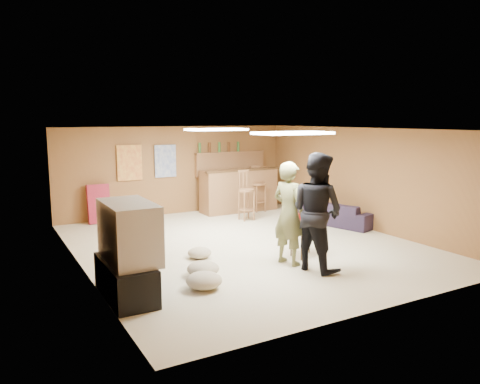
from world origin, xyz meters
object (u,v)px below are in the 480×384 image
person_olive (289,213)px  sofa (337,213)px  tv_body (129,232)px  person_black (317,212)px  bar_counter (239,190)px  tray_table (306,238)px

person_olive → sofa: (2.65, 1.86, -0.59)m
tv_body → person_black: (2.92, -0.30, 0.04)m
person_olive → sofa: bearing=-69.8°
person_olive → person_black: (0.22, -0.44, 0.08)m
person_olive → sofa: 3.29m
bar_counter → tray_table: (-0.95, -4.12, -0.22)m
tv_body → sofa: 5.75m
tv_body → sofa: tv_body is taller
bar_counter → tray_table: bearing=-103.0°
sofa → tray_table: 2.72m
person_olive → person_black: bearing=-168.4°
bar_counter → sofa: bearing=-63.9°
tray_table → sofa: bearing=37.9°
tv_body → person_olive: bearing=3.1°
person_black → sofa: (2.43, 2.30, -0.68)m
person_olive → tv_body: bearing=78.2°
bar_counter → sofa: 2.74m
tv_body → bar_counter: (4.15, 4.45, -0.35)m
bar_counter → person_black: size_ratio=1.06×
person_olive → tray_table: bearing=-84.4°
tray_table → bar_counter: bearing=77.0°
sofa → tray_table: size_ratio=2.72×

